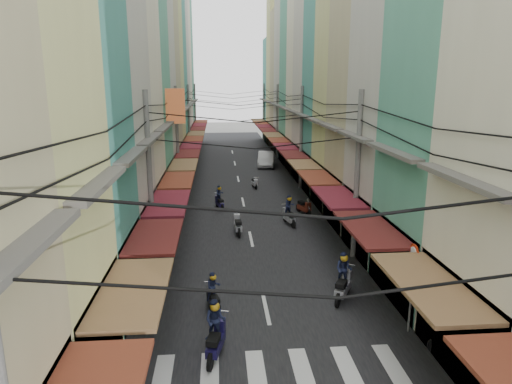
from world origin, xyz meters
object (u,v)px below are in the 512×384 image
bicycle (411,263)px  market_umbrella (448,264)px  white_car (266,166)px  traffic_sign (413,268)px

bicycle → market_umbrella: 5.94m
white_car → traffic_sign: bearing=-79.8°
bicycle → traffic_sign: size_ratio=0.55×
market_umbrella → bicycle: bearing=78.2°
white_car → market_umbrella: (3.22, -31.55, 2.23)m
market_umbrella → traffic_sign: traffic_sign is taller
white_car → bicycle: bearing=-73.3°
white_car → market_umbrella: size_ratio=2.08×
bicycle → market_umbrella: market_umbrella is taller
bicycle → traffic_sign: bearing=167.7°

